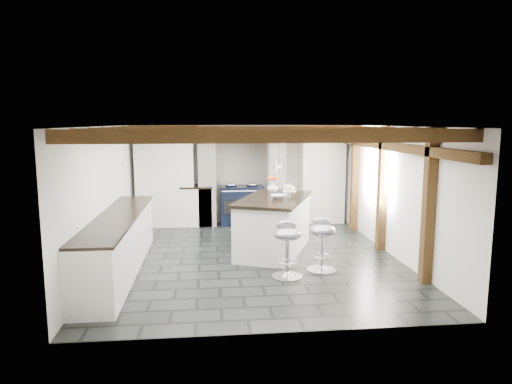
{
  "coord_description": "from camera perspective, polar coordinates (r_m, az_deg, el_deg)",
  "views": [
    {
      "loc": [
        -0.75,
        -7.82,
        2.37
      ],
      "look_at": [
        0.1,
        0.4,
        1.1
      ],
      "focal_mm": 32.0,
      "sensor_mm": 36.0,
      "label": 1
    }
  ],
  "objects": [
    {
      "name": "room_shell",
      "position": [
        9.33,
        -4.98,
        0.67
      ],
      "size": [
        6.0,
        6.03,
        6.0
      ],
      "color": "white",
      "rests_on": "ground"
    },
    {
      "name": "ground",
      "position": [
        8.2,
        -0.41,
        -8.05
      ],
      "size": [
        6.0,
        6.0,
        0.0
      ],
      "primitive_type": "plane",
      "color": "black",
      "rests_on": "ground"
    },
    {
      "name": "kitchen_island",
      "position": [
        8.42,
        2.25,
        -3.98
      ],
      "size": [
        1.75,
        2.3,
        1.35
      ],
      "rotation": [
        0.0,
        0.0,
        -0.38
      ],
      "color": "white",
      "rests_on": "ground"
    },
    {
      "name": "range_cooker",
      "position": [
        10.69,
        -1.79,
        -1.53
      ],
      "size": [
        1.0,
        0.63,
        0.99
      ],
      "color": "black",
      "rests_on": "ground"
    },
    {
      "name": "bar_stool_near",
      "position": [
        7.36,
        8.28,
        -5.77
      ],
      "size": [
        0.53,
        0.53,
        0.86
      ],
      "rotation": [
        0.0,
        0.0,
        -0.28
      ],
      "color": "silver",
      "rests_on": "ground"
    },
    {
      "name": "bar_stool_far",
      "position": [
        7.0,
        3.94,
        -6.38
      ],
      "size": [
        0.5,
        0.5,
        0.88
      ],
      "rotation": [
        0.0,
        0.0,
        -0.17
      ],
      "color": "silver",
      "rests_on": "ground"
    }
  ]
}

